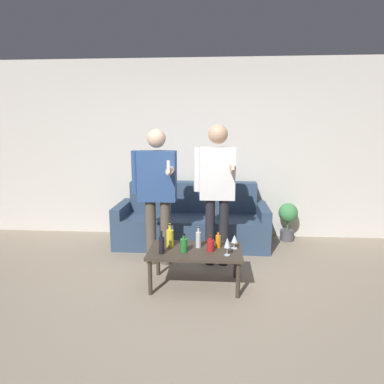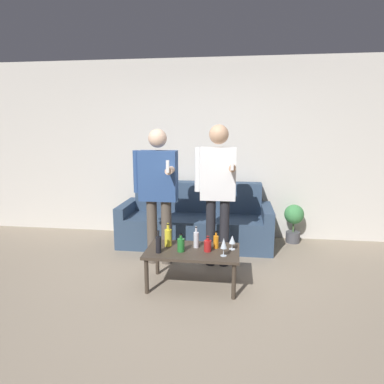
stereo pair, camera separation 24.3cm
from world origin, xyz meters
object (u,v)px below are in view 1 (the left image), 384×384
object	(u,v)px
person_standing_right	(217,184)
coffee_table	(195,254)
person_standing_left	(157,187)
couch	(192,223)
bottle_orange	(162,245)

from	to	relation	value
person_standing_right	coffee_table	bearing A→B (deg)	-110.32
coffee_table	person_standing_left	bearing A→B (deg)	131.12
couch	person_standing_left	xyz separation A→B (m)	(-0.37, -0.79, 0.67)
couch	person_standing_left	world-z (taller)	person_standing_left
coffee_table	bottle_orange	bearing A→B (deg)	-159.36
bottle_orange	person_standing_right	world-z (taller)	person_standing_right
coffee_table	person_standing_right	world-z (taller)	person_standing_right
person_standing_left	person_standing_right	size ratio (longest dim) A/B	0.97
person_standing_left	person_standing_right	xyz separation A→B (m)	(0.73, 0.02, 0.05)
person_standing_right	person_standing_left	bearing A→B (deg)	-178.10
couch	person_standing_left	size ratio (longest dim) A/B	1.30
couch	person_standing_right	bearing A→B (deg)	-64.87
bottle_orange	person_standing_left	xyz separation A→B (m)	(-0.16, 0.71, 0.48)
bottle_orange	person_standing_left	size ratio (longest dim) A/B	0.14
coffee_table	person_standing_right	bearing A→B (deg)	69.68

